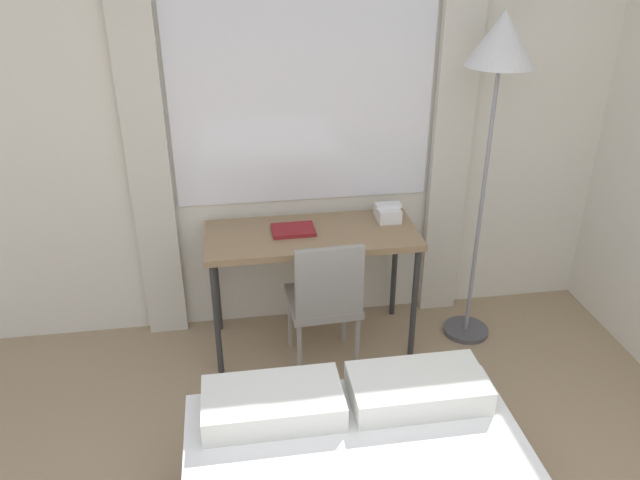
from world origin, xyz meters
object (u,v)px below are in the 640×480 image
object	(u,v)px
desk_chair	(325,297)
book	(293,230)
desk	(312,243)
standing_lamp	(499,63)
telephone	(388,212)

from	to	relation	value
desk_chair	book	xyz separation A→B (m)	(-0.14, 0.29, 0.30)
desk	standing_lamp	world-z (taller)	standing_lamp
standing_lamp	telephone	world-z (taller)	standing_lamp
telephone	desk_chair	bearing A→B (deg)	-139.70
telephone	book	bearing A→B (deg)	-171.41
desk_chair	standing_lamp	world-z (taller)	standing_lamp
desk	desk_chair	bearing A→B (deg)	-82.00
desk	desk_chair	world-z (taller)	desk_chair
standing_lamp	desk_chair	bearing A→B (deg)	-168.10
desk_chair	book	size ratio (longest dim) A/B	3.39
book	standing_lamp	bearing A→B (deg)	-4.47
standing_lamp	desk	bearing A→B (deg)	176.46
standing_lamp	telephone	size ratio (longest dim) A/B	11.19
desk_chair	telephone	world-z (taller)	telephone
desk	book	world-z (taller)	book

